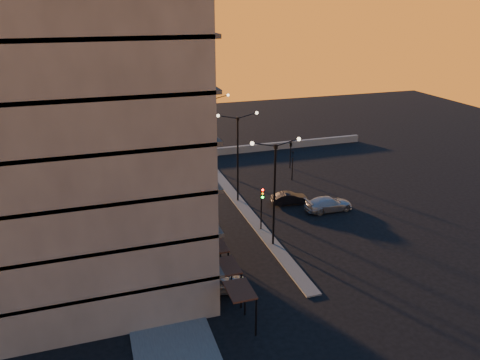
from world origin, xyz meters
The scene contains 14 objects.
ground centered at (0.00, 0.00, 0.00)m, with size 120.00×120.00×0.00m, color black.
sidewalk_west centered at (-10.50, 4.00, 0.06)m, with size 5.00×40.00×0.12m, color #50504D.
median centered at (0.00, 10.00, 0.06)m, with size 1.20×36.00×0.12m, color #50504D.
parapet centered at (2.00, 26.00, 0.50)m, with size 44.00×0.50×1.00m, color gray.
building centered at (-14.00, 0.03, 11.91)m, with size 14.35×17.08×25.00m.
streetlamp_near centered at (0.00, 0.00, 5.59)m, with size 4.32×0.32×9.51m.
streetlamp_mid centered at (0.00, 10.00, 5.59)m, with size 4.32×0.32×9.51m.
streetlamp_far centered at (0.00, 20.00, 5.59)m, with size 4.32×0.32×9.51m.
traffic_light_main centered at (0.00, 2.87, 2.89)m, with size 0.28×0.44×4.25m.
signal_east_a centered at (8.00, 14.00, 1.93)m, with size 0.13×0.16×3.60m.
signal_east_b centered at (9.50, 18.00, 3.10)m, with size 0.42×1.99×3.60m.
car_hatchback centered at (-6.50, -5.13, 0.76)m, with size 1.79×4.45×1.52m, color #ABADB3.
car_sedan centered at (4.91, 7.68, 0.63)m, with size 1.33×3.82×1.26m, color black.
car_wagon centered at (8.00, 4.98, 0.71)m, with size 2.00×4.91×1.43m, color #AAAEB2.
Camera 1 is at (-13.80, -33.21, 19.75)m, focal length 35.00 mm.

